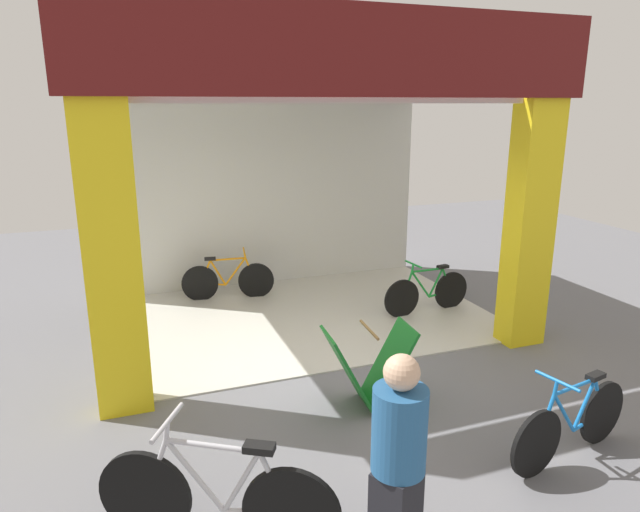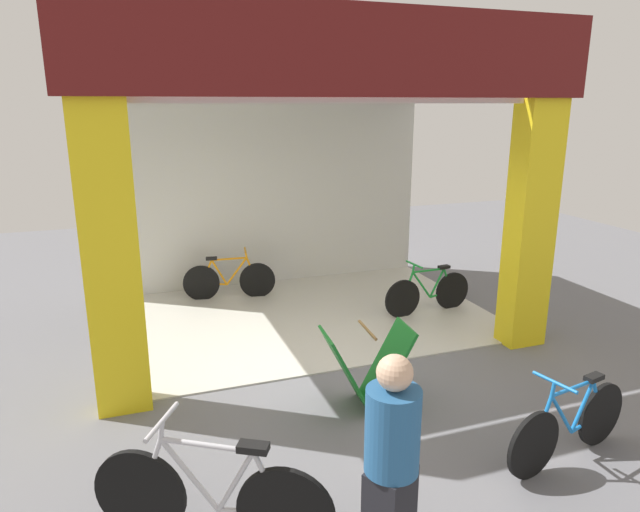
% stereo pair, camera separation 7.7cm
% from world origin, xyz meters
% --- Properties ---
extents(ground_plane, '(18.78, 18.78, 0.00)m').
position_xyz_m(ground_plane, '(0.00, 0.00, 0.00)').
color(ground_plane, slate).
rests_on(ground_plane, ground).
extents(shop_facade, '(5.59, 3.91, 3.95)m').
position_xyz_m(shop_facade, '(0.00, 1.73, 2.08)').
color(shop_facade, beige).
rests_on(shop_facade, ground).
extents(bicycle_inside_0, '(1.43, 0.39, 0.79)m').
position_xyz_m(bicycle_inside_0, '(-0.80, 2.92, 0.32)').
color(bicycle_inside_0, black).
rests_on(bicycle_inside_0, ground).
extents(bicycle_inside_1, '(1.44, 0.40, 0.79)m').
position_xyz_m(bicycle_inside_1, '(1.84, 1.32, 0.32)').
color(bicycle_inside_1, black).
rests_on(bicycle_inside_1, ground).
extents(bicycle_parked_0, '(1.53, 0.91, 0.96)m').
position_xyz_m(bicycle_parked_0, '(-1.89, -2.19, 0.38)').
color(bicycle_parked_0, black).
rests_on(bicycle_parked_0, ground).
extents(bicycle_parked_1, '(1.49, 0.44, 0.83)m').
position_xyz_m(bicycle_parked_1, '(1.18, -2.22, 0.33)').
color(bicycle_parked_1, black).
rests_on(bicycle_parked_1, ground).
extents(sandwich_board_sign, '(0.93, 0.55, 0.86)m').
position_xyz_m(sandwich_board_sign, '(-0.11, -0.81, 0.42)').
color(sandwich_board_sign, '#197226').
rests_on(sandwich_board_sign, ground).
extents(pedestrian_1, '(0.48, 0.48, 1.57)m').
position_xyz_m(pedestrian_1, '(-0.85, -2.83, 0.81)').
color(pedestrian_1, black).
rests_on(pedestrian_1, ground).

